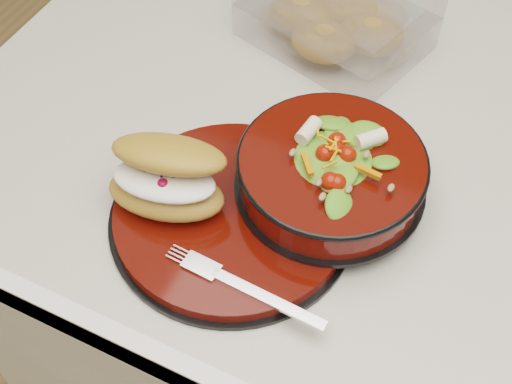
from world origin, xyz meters
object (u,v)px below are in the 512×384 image
at_px(island_counter, 391,338).
at_px(croissant, 167,178).
at_px(dinner_plate, 232,216).
at_px(pastry_box, 336,15).
at_px(fork, 248,289).
at_px(salad_bowl, 332,168).

height_order(island_counter, croissant, croissant).
xyz_separation_m(dinner_plate, pastry_box, (-0.02, 0.34, 0.03)).
bearing_deg(fork, salad_bowl, -5.11).
relative_size(island_counter, fork, 7.57).
relative_size(island_counter, dinner_plate, 4.47).
bearing_deg(salad_bowl, island_counter, 44.08).
distance_m(croissant, pastry_box, 0.36).
relative_size(croissant, fork, 0.88).
bearing_deg(island_counter, salad_bowl, -135.92).
bearing_deg(island_counter, pastry_box, 143.35).
relative_size(island_counter, salad_bowl, 5.73).
bearing_deg(fork, island_counter, -23.34).
xyz_separation_m(dinner_plate, fork, (0.06, -0.08, 0.01)).
bearing_deg(dinner_plate, salad_bowl, 42.62).
height_order(island_counter, salad_bowl, salad_bowl).
relative_size(croissant, pastry_box, 0.54).
relative_size(fork, pastry_box, 0.61).
bearing_deg(croissant, dinner_plate, 0.40).
xyz_separation_m(dinner_plate, croissant, (-0.07, -0.02, 0.05)).
relative_size(island_counter, croissant, 8.60).
relative_size(dinner_plate, croissant, 1.92).
bearing_deg(fork, pastry_box, 13.55).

